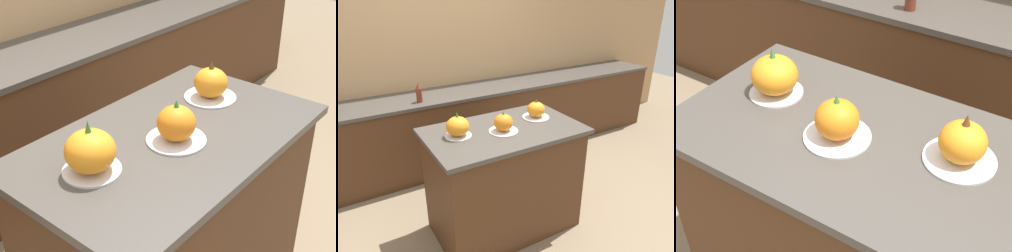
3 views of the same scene
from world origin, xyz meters
TOP-DOWN VIEW (x-y plane):
  - kitchen_island at (0.00, 0.00)m, footprint 1.23×0.74m
  - back_counter at (0.00, 1.29)m, footprint 6.00×0.60m
  - pumpkin_cake_left at (-0.36, 0.06)m, footprint 0.20×0.20m
  - pumpkin_cake_center at (-0.02, -0.04)m, footprint 0.23×0.23m
  - pumpkin_cake_right at (0.36, 0.07)m, footprint 0.23×0.23m

SIDE VIEW (x-z plane):
  - back_counter at x=0.00m, z-range 0.00..0.89m
  - kitchen_island at x=0.00m, z-range 0.00..0.95m
  - pumpkin_cake_right at x=0.36m, z-range 0.92..1.10m
  - pumpkin_cake_center at x=-0.02m, z-range 0.93..1.09m
  - pumpkin_cake_left at x=-0.36m, z-range 0.92..1.12m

